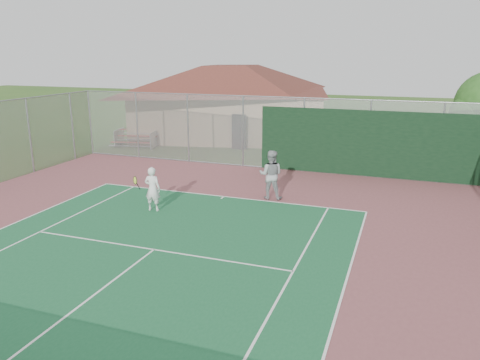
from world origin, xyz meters
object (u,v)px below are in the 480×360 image
Objects in this scene: player_grey_back at (271,175)px; bleachers at (136,138)px; clubhouse at (231,94)px; player_white_front at (152,189)px.

bleachers is at bearing -41.56° from player_grey_back.
clubhouse is 15.88m from player_white_front.
clubhouse is 5.06× the size of bleachers.
player_grey_back reaches higher than bleachers.
player_white_front is at bearing -91.98° from clubhouse.
clubhouse is at bearing -69.65° from player_grey_back.
player_white_front reaches higher than bleachers.
bleachers is (-4.23, -5.20, -2.33)m from clubhouse.
bleachers is at bearing -141.55° from clubhouse.
player_white_front is (7.08, -10.29, 0.30)m from bleachers.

